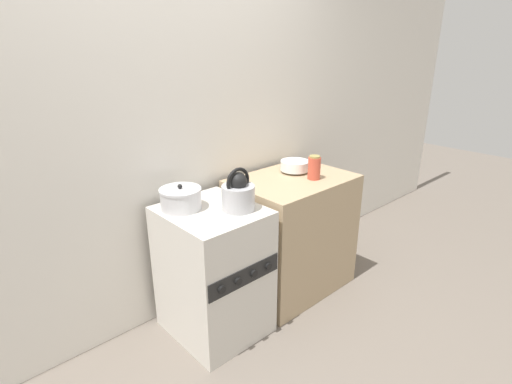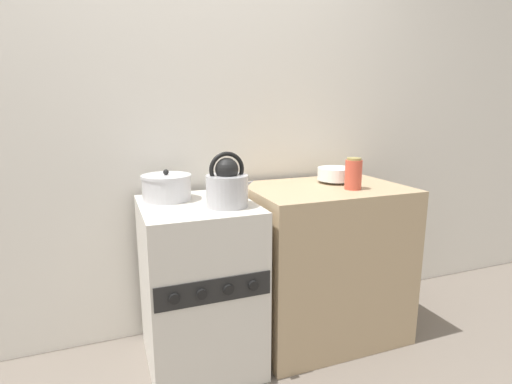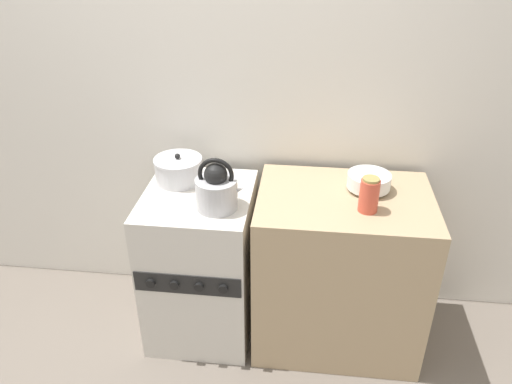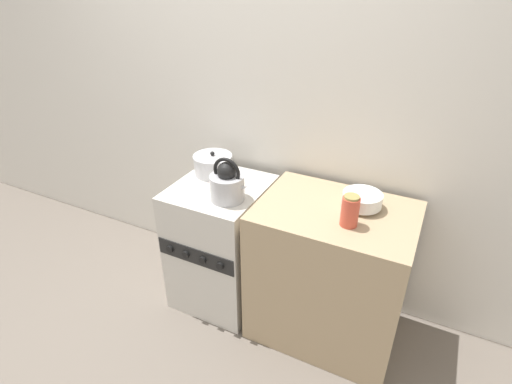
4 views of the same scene
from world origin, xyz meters
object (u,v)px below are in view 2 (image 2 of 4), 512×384
(cooking_pot, at_px, (167,187))
(storage_jar, at_px, (353,174))
(kettle, at_px, (227,186))
(enamel_bowl, at_px, (336,174))
(stove, at_px, (199,284))

(cooking_pot, relative_size, storage_jar, 1.48)
(kettle, xyz_separation_m, storage_jar, (0.69, 0.00, 0.01))
(kettle, distance_m, cooking_pot, 0.34)
(kettle, distance_m, enamel_bowl, 0.74)
(kettle, height_order, enamel_bowl, kettle)
(cooking_pot, height_order, enamel_bowl, cooking_pot)
(stove, distance_m, cooking_pot, 0.52)
(kettle, relative_size, storage_jar, 1.54)
(enamel_bowl, relative_size, storage_jar, 1.26)
(stove, xyz_separation_m, enamel_bowl, (0.83, 0.09, 0.50))
(cooking_pot, distance_m, enamel_bowl, 0.96)
(stove, distance_m, enamel_bowl, 0.98)
(kettle, bearing_deg, enamel_bowl, 15.62)
(stove, height_order, enamel_bowl, enamel_bowl)
(storage_jar, bearing_deg, stove, 172.87)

